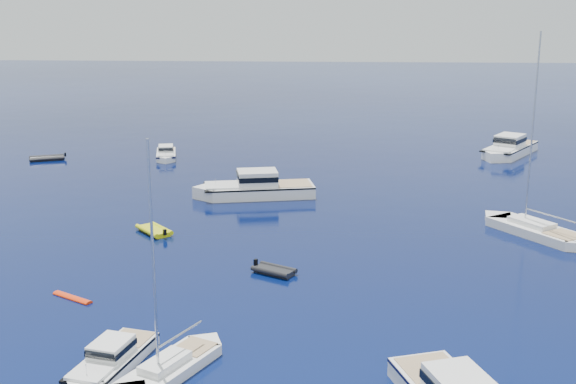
% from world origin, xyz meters
% --- Properties ---
extents(ground, '(400.00, 400.00, 0.00)m').
position_xyz_m(ground, '(0.00, 0.00, 0.00)').
color(ground, '#081952').
rests_on(ground, ground).
extents(motor_cruiser_near, '(3.84, 7.64, 1.92)m').
position_xyz_m(motor_cruiser_near, '(-8.56, -0.92, 0.00)').
color(motor_cruiser_near, white).
rests_on(motor_cruiser_near, ground).
extents(motor_cruiser_centre, '(12.93, 6.25, 3.26)m').
position_xyz_m(motor_cruiser_centre, '(-4.93, 33.74, 0.00)').
color(motor_cruiser_centre, silver).
rests_on(motor_cruiser_centre, ground).
extents(motor_cruiser_distant, '(9.66, 12.31, 3.20)m').
position_xyz_m(motor_cruiser_distant, '(23.79, 55.34, 0.00)').
color(motor_cruiser_distant, white).
rests_on(motor_cruiser_distant, ground).
extents(motor_cruiser_horizon, '(3.76, 7.70, 1.94)m').
position_xyz_m(motor_cruiser_horizon, '(-17.46, 51.05, 0.00)').
color(motor_cruiser_horizon, white).
rests_on(motor_cruiser_horizon, ground).
extents(sailboat_fore, '(5.73, 8.66, 12.56)m').
position_xyz_m(sailboat_fore, '(-5.47, -1.19, 0.00)').
color(sailboat_fore, white).
rests_on(sailboat_fore, ground).
extents(sailboat_mid_r, '(8.94, 10.88, 16.57)m').
position_xyz_m(sailboat_mid_r, '(18.79, 23.16, 0.00)').
color(sailboat_mid_r, white).
rests_on(sailboat_mid_r, ground).
extents(tender_yellow, '(3.90, 4.07, 0.95)m').
position_xyz_m(tender_yellow, '(-11.82, 21.76, 0.00)').
color(tender_yellow, '#C8CF0C').
rests_on(tender_yellow, ground).
extents(tender_grey_near, '(3.54, 3.02, 0.95)m').
position_xyz_m(tender_grey_near, '(-1.40, 13.19, 0.00)').
color(tender_grey_near, black).
rests_on(tender_grey_near, ground).
extents(tender_grey_far, '(4.74, 3.68, 0.95)m').
position_xyz_m(tender_grey_far, '(-31.28, 49.05, 0.00)').
color(tender_grey_far, black).
rests_on(tender_grey_far, ground).
extents(kayak_orange, '(2.99, 2.07, 0.30)m').
position_xyz_m(kayak_orange, '(-13.71, 7.99, 0.00)').
color(kayak_orange, red).
rests_on(kayak_orange, ground).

